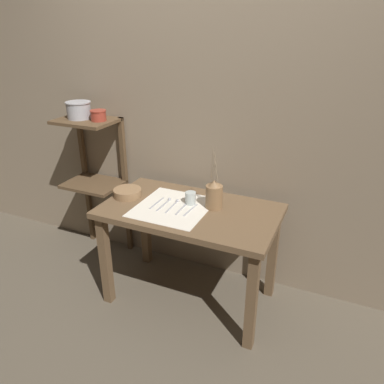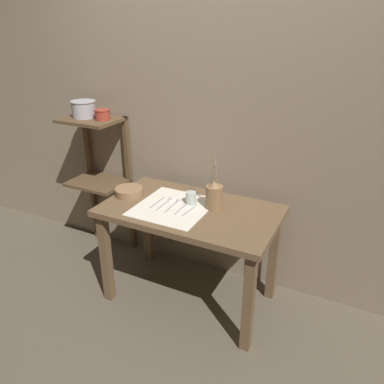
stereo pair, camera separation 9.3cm
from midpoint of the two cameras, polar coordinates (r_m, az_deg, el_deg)
The scene contains 15 objects.
ground_plane at distance 2.83m, azimuth -1.26°, elevation -15.62°, with size 12.00×12.00×0.00m, color brown.
stone_wall_back at distance 2.65m, azimuth 2.62°, elevation 10.79°, with size 7.00×0.06×2.40m.
wooden_table at distance 2.49m, azimuth -1.39°, elevation -4.75°, with size 1.15×0.66×0.72m.
wooden_shelf_unit at distance 3.09m, azimuth -15.42°, elevation 4.25°, with size 0.44×0.34×1.17m.
linen_cloth at distance 2.45m, azimuth -4.01°, elevation -2.31°, with size 0.46×0.49×0.00m.
pitcher_with_flowers at distance 2.41m, azimuth 2.29°, elevation -0.47°, with size 0.11×0.11×0.41m.
wooden_bowl at distance 2.64m, azimuth -10.81°, elevation -0.11°, with size 0.19×0.19×0.05m.
glass_tumbler_near at distance 2.48m, azimuth -1.31°, elevation -0.92°, with size 0.07×0.07×0.08m.
fork_outer at distance 2.51m, azimuth -6.42°, elevation -1.68°, with size 0.02×0.18×0.00m.
spoon_inner at distance 2.52m, azimuth -4.87°, elevation -1.48°, with size 0.02×0.19×0.02m.
spoon_outer at distance 2.49m, azimuth -3.65°, elevation -1.72°, with size 0.02×0.20×0.02m.
fork_inner at distance 2.42m, azimuth -2.71°, elevation -2.56°, with size 0.02×0.18×0.00m.
knife_center at distance 2.40m, azimuth -1.37°, elevation -2.79°, with size 0.02×0.18×0.00m.
metal_pot_large at distance 2.98m, azimuth -17.75°, elevation 11.86°, with size 0.19×0.19×0.12m.
metal_pot_small at distance 2.87m, azimuth -15.01°, elevation 11.26°, with size 0.12×0.12×0.08m.
Camera 1 is at (0.90, -1.98, 1.82)m, focal length 35.00 mm.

